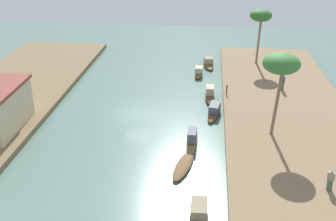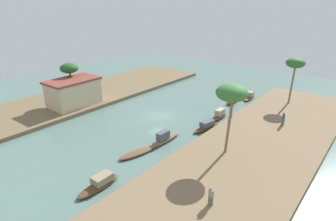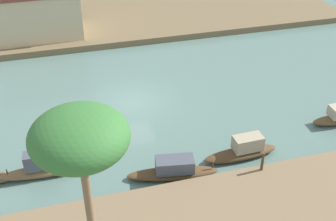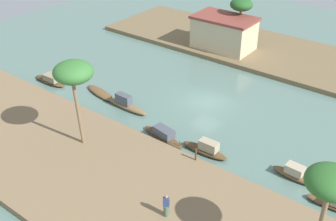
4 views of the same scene
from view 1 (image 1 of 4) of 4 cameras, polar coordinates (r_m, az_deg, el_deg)
name	(u,v)px [view 1 (image 1 of 4)]	position (r m, az deg, el deg)	size (l,w,h in m)	color
river_water	(137,113)	(40.89, -4.22, -0.40)	(73.48, 73.48, 0.00)	slate
riverbank_left	(288,118)	(40.97, 16.20, -0.95)	(44.44, 12.13, 0.51)	#846B4C
sampan_upstream_small	(192,139)	(35.25, 3.33, -3.93)	(4.96, 0.99, 1.39)	brown
sampan_open_hull	(210,94)	(44.22, 5.79, 2.21)	(4.10, 1.08, 1.27)	brown
sampan_with_tall_canopy	(199,72)	(50.61, 4.26, 5.25)	(3.42, 1.08, 1.13)	brown
sampan_midstream	(199,215)	(27.15, 4.27, -14.19)	(4.30, 1.28, 1.05)	brown
sampan_with_red_awning	(214,111)	(40.63, 6.40, -0.01)	(4.65, 1.75, 1.10)	brown
sampan_foreground	(208,63)	(54.22, 5.59, 6.53)	(4.67, 1.75, 1.12)	brown
sampan_downstream_large	(183,166)	(32.16, 2.13, -7.60)	(4.60, 2.03, 0.71)	brown
person_on_near_bank	(330,181)	(30.73, 21.44, -9.06)	(0.54, 0.54, 1.58)	#4C664C
person_by_mooring	(283,83)	(46.50, 15.49, 3.63)	(0.49, 0.49, 1.71)	#4C664C
mooring_post	(227,89)	(44.22, 8.08, 2.90)	(0.14, 0.14, 1.04)	#4C3823
palm_tree_left_near	(281,65)	(34.65, 15.33, 6.10)	(3.03, 3.03, 7.22)	#7F6647
palm_tree_left_far	(261,16)	(53.22, 12.66, 12.52)	(2.70, 2.70, 6.86)	#7F6647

